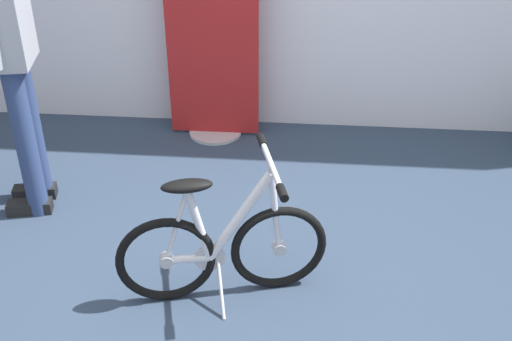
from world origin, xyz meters
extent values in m
plane|color=#2D3D51|center=(0.00, 0.00, 0.00)|extent=(6.81, 6.81, 0.00)
cylinder|color=#B7B7BC|center=(-0.50, 1.77, 0.01)|extent=(0.36, 0.36, 0.02)
cube|color=#A51E1E|center=(-0.50, 1.77, 0.78)|extent=(0.60, 0.02, 1.53)
torus|color=black|center=(0.03, 0.21, 0.22)|extent=(0.44, 0.15, 0.45)
cylinder|color=#B7B7BC|center=(0.03, 0.21, 0.22)|extent=(0.07, 0.06, 0.06)
torus|color=black|center=(-0.47, 0.08, 0.22)|extent=(0.44, 0.15, 0.45)
cylinder|color=#B7B7BC|center=(-0.47, 0.08, 0.22)|extent=(0.07, 0.06, 0.06)
cylinder|color=silver|center=(-0.37, 0.10, 0.22)|extent=(0.20, 0.09, 0.05)
cylinder|color=silver|center=(-0.14, 0.16, 0.42)|extent=(0.31, 0.12, 0.44)
cylinder|color=silver|center=(-0.32, 0.12, 0.40)|extent=(0.12, 0.07, 0.38)
cylinder|color=silver|center=(-0.37, 0.10, 0.22)|extent=(0.20, 0.07, 0.04)
cylinder|color=silver|center=(0.01, 0.20, 0.42)|extent=(0.07, 0.05, 0.40)
cylinder|color=silver|center=(-0.41, 0.09, 0.40)|extent=(0.13, 0.06, 0.36)
ellipsoid|color=black|center=(-0.36, 0.11, 0.60)|extent=(0.24, 0.14, 0.05)
cylinder|color=#B7B7BC|center=(-0.01, 0.20, 0.64)|extent=(0.03, 0.03, 0.04)
cylinder|color=#B7B7BC|center=(-0.01, 0.20, 0.66)|extent=(0.14, 0.43, 0.03)
cylinder|color=black|center=(0.05, -0.01, 0.66)|extent=(0.06, 0.10, 0.04)
cylinder|color=black|center=(-0.07, 0.41, 0.66)|extent=(0.06, 0.10, 0.04)
cylinder|color=#B7B7BC|center=(-0.28, 0.13, 0.21)|extent=(0.14, 0.05, 0.14)
cylinder|color=#B7B7BC|center=(-0.22, 0.05, 0.10)|extent=(0.06, 0.19, 0.21)
cylinder|color=navy|center=(-1.37, 0.88, 0.43)|extent=(0.11, 0.11, 0.85)
cube|color=black|center=(-1.42, 0.87, 0.04)|extent=(0.25, 0.14, 0.07)
cylinder|color=navy|center=(-1.34, 0.72, 0.43)|extent=(0.11, 0.11, 0.85)
cube|color=black|center=(-1.39, 0.71, 0.04)|extent=(0.25, 0.14, 0.07)
camera|label=1|loc=(0.13, -2.08, 1.97)|focal=43.84mm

